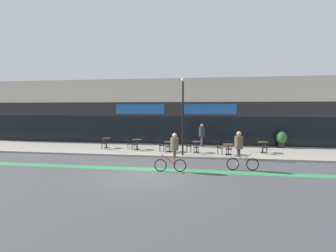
% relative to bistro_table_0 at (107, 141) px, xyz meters
% --- Properties ---
extents(ground_plane, '(120.00, 120.00, 0.00)m').
position_rel_bistro_table_0_xyz_m(ground_plane, '(4.91, -7.09, -0.66)').
color(ground_plane, '#424244').
extents(sidewalk_slab, '(40.00, 5.50, 0.12)m').
position_rel_bistro_table_0_xyz_m(sidewalk_slab, '(4.91, 0.16, -0.60)').
color(sidewalk_slab, gray).
rests_on(sidewalk_slab, ground).
extents(storefront_facade, '(40.00, 4.06, 5.73)m').
position_rel_bistro_table_0_xyz_m(storefront_facade, '(4.91, 4.87, 2.19)').
color(storefront_facade, beige).
rests_on(storefront_facade, ground).
extents(bike_lane_stripe, '(36.00, 0.70, 0.01)m').
position_rel_bistro_table_0_xyz_m(bike_lane_stripe, '(4.91, -5.89, -0.66)').
color(bike_lane_stripe, '#2D844C').
rests_on(bike_lane_stripe, ground).
extents(bistro_table_0, '(0.67, 0.67, 0.77)m').
position_rel_bistro_table_0_xyz_m(bistro_table_0, '(0.00, 0.00, 0.00)').
color(bistro_table_0, black).
rests_on(bistro_table_0, sidewalk_slab).
extents(bistro_table_1, '(0.72, 0.72, 0.76)m').
position_rel_bistro_table_0_xyz_m(bistro_table_1, '(2.55, -0.31, -0.00)').
color(bistro_table_1, black).
rests_on(bistro_table_1, sidewalk_slab).
extents(bistro_table_2, '(0.78, 0.78, 0.71)m').
position_rel_bistro_table_0_xyz_m(bistro_table_2, '(5.09, -0.89, -0.03)').
color(bistro_table_2, black).
rests_on(bistro_table_2, sidewalk_slab).
extents(bistro_table_3, '(0.69, 0.69, 0.77)m').
position_rel_bistro_table_0_xyz_m(bistro_table_3, '(7.03, -0.89, 0.00)').
color(bistro_table_3, black).
rests_on(bistro_table_3, sidewalk_slab).
extents(bistro_table_4, '(0.76, 0.76, 0.70)m').
position_rel_bistro_table_0_xyz_m(bistro_table_4, '(9.16, -1.39, -0.04)').
color(bistro_table_4, black).
rests_on(bistro_table_4, sidewalk_slab).
extents(bistro_table_5, '(0.73, 0.73, 0.76)m').
position_rel_bistro_table_0_xyz_m(bistro_table_5, '(11.61, -0.25, -0.00)').
color(bistro_table_5, black).
rests_on(bistro_table_5, sidewalk_slab).
extents(cafe_chair_0_near, '(0.45, 0.60, 0.90)m').
position_rel_bistro_table_0_xyz_m(cafe_chair_0_near, '(0.01, -0.62, -0.03)').
color(cafe_chair_0_near, black).
rests_on(cafe_chair_0_near, sidewalk_slab).
extents(cafe_chair_1_near, '(0.44, 0.59, 0.90)m').
position_rel_bistro_table_0_xyz_m(cafe_chair_1_near, '(2.55, -0.93, -0.03)').
color(cafe_chair_1_near, black).
rests_on(cafe_chair_1_near, sidewalk_slab).
extents(cafe_chair_1_side, '(0.59, 0.43, 0.90)m').
position_rel_bistro_table_0_xyz_m(cafe_chair_1_side, '(1.93, -0.30, -0.03)').
color(cafe_chair_1_side, black).
rests_on(cafe_chair_1_side, sidewalk_slab).
extents(cafe_chair_2_near, '(0.45, 0.60, 0.90)m').
position_rel_bistro_table_0_xyz_m(cafe_chair_2_near, '(5.08, -1.51, -0.03)').
color(cafe_chair_2_near, black).
rests_on(cafe_chair_2_near, sidewalk_slab).
extents(cafe_chair_2_side, '(0.58, 0.41, 0.90)m').
position_rel_bistro_table_0_xyz_m(cafe_chair_2_side, '(4.46, -0.89, -0.03)').
color(cafe_chair_2_side, black).
rests_on(cafe_chair_2_side, sidewalk_slab).
extents(cafe_chair_3_near, '(0.42, 0.59, 0.90)m').
position_rel_bistro_table_0_xyz_m(cafe_chair_3_near, '(7.03, -1.51, -0.03)').
color(cafe_chair_3_near, black).
rests_on(cafe_chair_3_near, sidewalk_slab).
extents(cafe_chair_3_side, '(0.60, 0.45, 0.90)m').
position_rel_bistro_table_0_xyz_m(cafe_chair_3_side, '(6.40, -0.88, -0.03)').
color(cafe_chair_3_side, black).
rests_on(cafe_chair_3_side, sidewalk_slab).
extents(cafe_chair_4_near, '(0.43, 0.59, 0.90)m').
position_rel_bistro_table_0_xyz_m(cafe_chair_4_near, '(9.16, -2.01, -0.03)').
color(cafe_chair_4_near, black).
rests_on(cafe_chair_4_near, sidewalk_slab).
extents(cafe_chair_4_side, '(0.58, 0.42, 0.90)m').
position_rel_bistro_table_0_xyz_m(cafe_chair_4_side, '(8.54, -1.39, -0.03)').
color(cafe_chair_4_side, black).
rests_on(cafe_chair_4_side, sidewalk_slab).
extents(cafe_chair_5_near, '(0.43, 0.59, 0.90)m').
position_rel_bistro_table_0_xyz_m(cafe_chair_5_near, '(11.60, -0.87, -0.03)').
color(cafe_chair_5_near, black).
rests_on(cafe_chair_5_near, sidewalk_slab).
extents(planter_pot, '(0.81, 0.81, 1.28)m').
position_rel_bistro_table_0_xyz_m(planter_pot, '(13.48, 2.38, 0.16)').
color(planter_pot, '#232326').
rests_on(planter_pot, sidewalk_slab).
extents(lamp_post, '(0.26, 0.26, 5.06)m').
position_rel_bistro_table_0_xyz_m(lamp_post, '(6.17, -2.09, 2.39)').
color(lamp_post, black).
rests_on(lamp_post, sidewalk_slab).
extents(cyclist_0, '(1.65, 0.52, 2.04)m').
position_rel_bistro_table_0_xyz_m(cyclist_0, '(9.48, -5.31, 0.52)').
color(cyclist_0, black).
rests_on(cyclist_0, ground).
extents(cyclist_1, '(1.64, 0.53, 1.98)m').
position_rel_bistro_table_0_xyz_m(cyclist_1, '(6.13, -6.16, 0.48)').
color(cyclist_1, black).
rests_on(cyclist_1, ground).
extents(pedestrian_near_end, '(0.59, 0.59, 1.84)m').
position_rel_bistro_table_0_xyz_m(pedestrian_near_end, '(7.30, 1.75, 0.55)').
color(pedestrian_near_end, '#382D47').
rests_on(pedestrian_near_end, sidewalk_slab).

